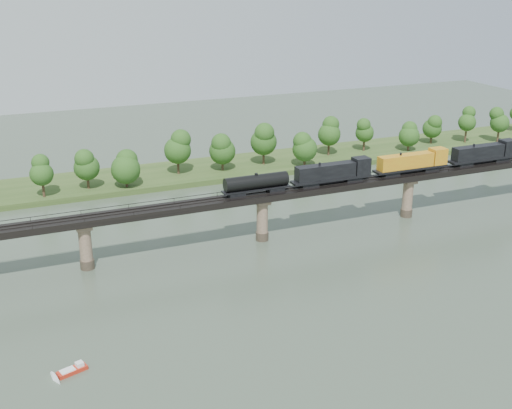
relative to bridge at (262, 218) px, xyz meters
name	(u,v)px	position (x,y,z in m)	size (l,w,h in m)	color
ground	(323,296)	(0.00, -30.00, -5.46)	(400.00, 400.00, 0.00)	#354335
far_bank	(192,172)	(0.00, 55.00, -4.66)	(300.00, 24.00, 1.60)	#2F471C
bridge	(262,218)	(0.00, 0.00, 0.00)	(236.00, 30.00, 11.50)	#473A2D
bridge_superstructure	(262,192)	(0.00, 0.00, 6.33)	(220.00, 4.90, 0.75)	black
far_treeline	(169,153)	(-8.21, 50.52, 3.37)	(289.06, 17.54, 13.60)	#382619
freight_train	(386,166)	(32.81, 0.00, 8.74)	(82.13, 3.20, 5.65)	black
motorboat	(72,370)	(-47.91, -37.08, -5.01)	(4.96, 3.04, 1.31)	#B22514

